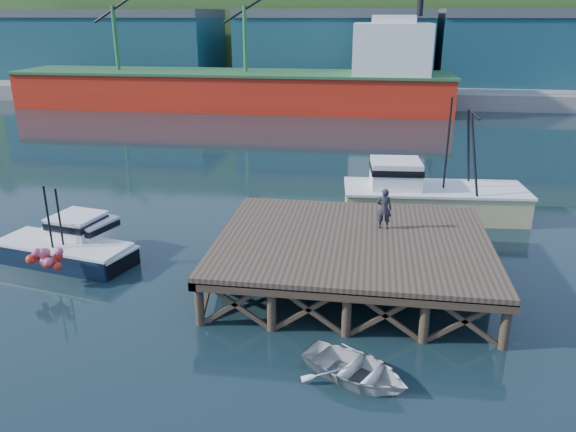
% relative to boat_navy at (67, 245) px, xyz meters
% --- Properties ---
extents(ground, '(300.00, 300.00, 0.00)m').
position_rel_boat_navy_xyz_m(ground, '(8.39, -0.17, -0.83)').
color(ground, black).
rests_on(ground, ground).
extents(wharf, '(12.00, 10.00, 2.62)m').
position_rel_boat_navy_xyz_m(wharf, '(13.89, -0.36, 1.11)').
color(wharf, brown).
rests_on(wharf, ground).
extents(far_quay, '(160.00, 40.00, 2.00)m').
position_rel_boat_navy_xyz_m(far_quay, '(8.39, 69.83, 0.17)').
color(far_quay, gray).
rests_on(far_quay, ground).
extents(warehouse_left, '(32.00, 16.00, 9.00)m').
position_rel_boat_navy_xyz_m(warehouse_left, '(-26.61, 64.83, 5.67)').
color(warehouse_left, navy).
rests_on(warehouse_left, far_quay).
extents(warehouse_mid, '(28.00, 16.00, 9.00)m').
position_rel_boat_navy_xyz_m(warehouse_mid, '(8.39, 64.83, 5.67)').
color(warehouse_mid, navy).
rests_on(warehouse_mid, far_quay).
extents(warehouse_right, '(30.00, 16.00, 9.00)m').
position_rel_boat_navy_xyz_m(warehouse_right, '(38.39, 64.83, 5.67)').
color(warehouse_right, navy).
rests_on(warehouse_right, far_quay).
extents(cargo_ship, '(55.50, 10.00, 13.75)m').
position_rel_boat_navy_xyz_m(cargo_ship, '(-0.08, 47.83, 2.48)').
color(cargo_ship, red).
rests_on(cargo_ship, ground).
extents(hillside, '(220.00, 50.00, 22.00)m').
position_rel_boat_navy_xyz_m(hillside, '(8.39, 99.83, 10.17)').
color(hillside, '#2D511E').
rests_on(hillside, ground).
extents(boat_navy, '(6.94, 4.27, 4.13)m').
position_rel_boat_navy_xyz_m(boat_navy, '(0.00, 0.00, 0.00)').
color(boat_navy, black).
rests_on(boat_navy, ground).
extents(boat_black, '(6.70, 5.56, 3.90)m').
position_rel_boat_navy_xyz_m(boat_black, '(0.40, 0.31, -0.11)').
color(boat_black, black).
rests_on(boat_black, ground).
extents(trawler, '(10.90, 4.59, 7.13)m').
position_rel_boat_navy_xyz_m(trawler, '(18.13, 9.30, 0.64)').
color(trawler, '#C5BE80').
rests_on(trawler, ground).
extents(dinghy, '(4.64, 4.22, 0.79)m').
position_rel_boat_navy_xyz_m(dinghy, '(14.33, -7.52, -0.44)').
color(dinghy, silver).
rests_on(dinghy, ground).
extents(dockworker, '(0.71, 0.47, 1.91)m').
position_rel_boat_navy_xyz_m(dockworker, '(15.22, 1.26, 2.25)').
color(dockworker, '#212129').
rests_on(dockworker, wharf).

